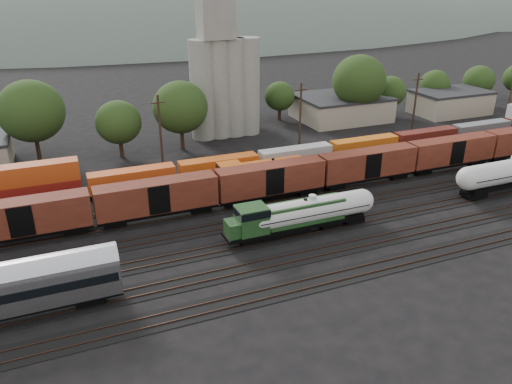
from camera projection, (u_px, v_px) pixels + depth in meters
name	position (u px, v px, depth m)	size (l,w,h in m)	color
ground	(293.00, 214.00, 64.37)	(600.00, 600.00, 0.00)	black
tracks	(293.00, 214.00, 64.35)	(180.00, 33.20, 0.20)	black
green_locomotive	(283.00, 218.00, 57.82)	(16.13, 2.85, 4.27)	black
tank_car_a	(312.00, 211.00, 59.05)	(16.79, 3.01, 4.40)	silver
tank_car_b	(512.00, 172.00, 69.99)	(18.95, 3.39, 4.97)	silver
orange_locomotive	(256.00, 173.00, 71.56)	(15.86, 2.64, 3.96)	black
boxcar_string	(271.00, 179.00, 67.02)	(138.20, 2.90, 4.20)	black
container_wall	(316.00, 151.00, 80.07)	(170.55, 2.60, 5.80)	black
grain_silo	(224.00, 76.00, 91.58)	(13.40, 5.00, 29.00)	gray
industrial_sheds	(243.00, 122.00, 95.57)	(119.38, 17.26, 5.10)	#9E937F
tree_band	(145.00, 105.00, 87.16)	(163.26, 22.68, 13.89)	black
utility_poles	(234.00, 124.00, 80.56)	(122.20, 0.36, 12.00)	black
distant_hills	(137.00, 64.00, 301.50)	(860.00, 286.00, 130.00)	#59665B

